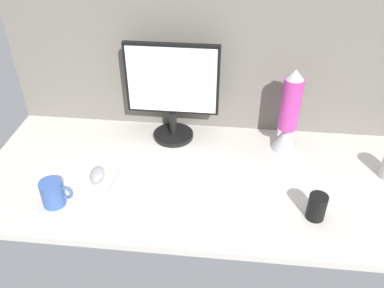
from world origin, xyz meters
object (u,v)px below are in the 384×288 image
monitor (172,89)px  lava_lamp (288,117)px  keyboard (161,187)px  mug_ceramic_blue (53,193)px  mug_black_travel (317,207)px  mouse (97,174)px

monitor → lava_lamp: bearing=-4.2°
keyboard → lava_lamp: lava_lamp is taller
keyboard → mug_ceramic_blue: (-37.82, -11.83, 4.15)cm
monitor → keyboard: bearing=-89.3°
mug_black_travel → keyboard: bearing=171.4°
mug_ceramic_blue → lava_lamp: 98.46cm
keyboard → mouse: 26.93cm
keyboard → mug_black_travel: (56.94, -8.59, 3.99)cm
mug_ceramic_blue → mug_black_travel: size_ratio=1.18×
mug_black_travel → lava_lamp: (-7.80, 41.70, 10.76)cm
keyboard → mouse: mouse is taller
keyboard → mug_ceramic_blue: bearing=-156.4°
monitor → keyboard: monitor is taller
keyboard → lava_lamp: (49.15, 33.11, 14.75)cm
mug_black_travel → monitor: bearing=141.7°
mouse → lava_lamp: size_ratio=0.26×
monitor → lava_lamp: (49.60, -3.68, -8.59)cm
mug_ceramic_blue → lava_lamp: (86.97, 44.94, 10.61)cm
keyboard → mug_black_travel: mug_black_travel is taller
monitor → mug_black_travel: bearing=-38.3°
mouse → monitor: bearing=42.8°
monitor → mug_black_travel: (57.40, -45.38, -19.35)cm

